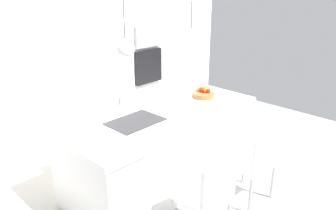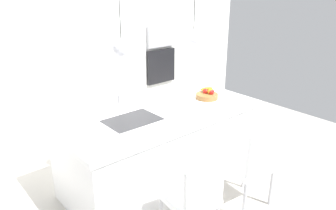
{
  "view_description": "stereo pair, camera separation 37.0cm",
  "coord_description": "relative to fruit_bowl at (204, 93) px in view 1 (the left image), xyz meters",
  "views": [
    {
      "loc": [
        -2.4,
        -2.39,
        2.24
      ],
      "look_at": [
        0.1,
        0.0,
        0.94
      ],
      "focal_mm": 35.21,
      "sensor_mm": 36.0,
      "label": 1
    },
    {
      "loc": [
        -2.13,
        -2.65,
        2.24
      ],
      "look_at": [
        0.1,
        0.0,
        0.94
      ],
      "focal_mm": 35.21,
      "sensor_mm": 36.0,
      "label": 2
    }
  ],
  "objects": [
    {
      "name": "floor",
      "position": [
        -0.71,
        0.03,
        -0.93
      ],
      "size": [
        6.6,
        6.6,
        0.0
      ],
      "primitive_type": "plane",
      "color": "#BCB7AD",
      "rests_on": "ground"
    },
    {
      "name": "back_wall",
      "position": [
        -0.71,
        1.68,
        0.37
      ],
      "size": [
        6.0,
        0.1,
        2.6
      ],
      "primitive_type": "cube",
      "color": "white",
      "rests_on": "ground"
    },
    {
      "name": "kitchen_island",
      "position": [
        -0.71,
        0.03,
        -0.49
      ],
      "size": [
        2.3,
        1.04,
        0.89
      ],
      "color": "white",
      "rests_on": "ground"
    },
    {
      "name": "sink_basin",
      "position": [
        -1.1,
        0.03,
        -0.05
      ],
      "size": [
        0.56,
        0.4,
        0.02
      ],
      "primitive_type": "cube",
      "color": "#2D2D30",
      "rests_on": "kitchen_island"
    },
    {
      "name": "faucet",
      "position": [
        -1.1,
        0.24,
        0.1
      ],
      "size": [
        0.02,
        0.17,
        0.22
      ],
      "color": "silver",
      "rests_on": "kitchen_island"
    },
    {
      "name": "fruit_bowl",
      "position": [
        0.0,
        0.0,
        0.0
      ],
      "size": [
        0.27,
        0.27,
        0.16
      ],
      "color": "#9E6B38",
      "rests_on": "kitchen_island"
    },
    {
      "name": "microwave",
      "position": [
        0.56,
        1.61,
        0.47
      ],
      "size": [
        0.54,
        0.08,
        0.34
      ],
      "primitive_type": "cube",
      "color": "#9E9EA3",
      "rests_on": "back_wall"
    },
    {
      "name": "oven",
      "position": [
        0.56,
        1.61,
        -0.03
      ],
      "size": [
        0.56,
        0.08,
        0.56
      ],
      "primitive_type": "cube",
      "color": "black",
      "rests_on": "back_wall"
    },
    {
      "name": "chair_near",
      "position": [
        -1.12,
        -0.93,
        -0.45
      ],
      "size": [
        0.46,
        0.48,
        0.85
      ],
      "color": "white",
      "rests_on": "ground"
    },
    {
      "name": "chair_middle",
      "position": [
        -0.31,
        -0.93,
        -0.42
      ],
      "size": [
        0.5,
        0.49,
        0.91
      ],
      "color": "white",
      "rests_on": "ground"
    },
    {
      "name": "pendant_light_left",
      "position": [
        -1.18,
        0.03,
        0.72
      ],
      "size": [
        0.18,
        0.18,
        0.78
      ],
      "color": "silver"
    },
    {
      "name": "pendant_light_right",
      "position": [
        -0.23,
        0.03,
        0.72
      ],
      "size": [
        0.18,
        0.18,
        0.78
      ],
      "color": "silver"
    }
  ]
}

